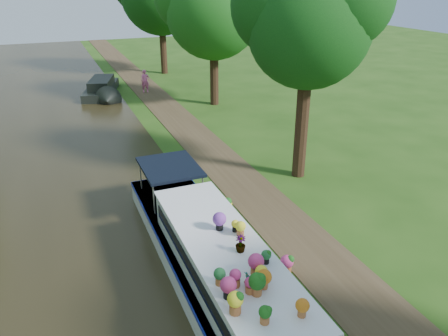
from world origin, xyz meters
TOP-DOWN VIEW (x-y plane):
  - ground at (0.00, 0.00)m, footprint 100.00×100.00m
  - canal_water at (-6.00, 0.00)m, footprint 10.00×100.00m
  - towpath at (1.20, 0.00)m, footprint 2.20×100.00m
  - plant_boat at (-2.25, -3.42)m, footprint 2.29×13.52m
  - tree_near_overhang at (3.79, 3.06)m, footprint 5.52×5.28m
  - tree_near_mid at (4.48, 15.08)m, footprint 6.90×6.60m
  - second_boat at (-2.19, 20.25)m, footprint 3.36×6.64m
  - pedestrian_pink at (0.91, 19.84)m, footprint 0.63×0.44m
  - verge_plant at (-0.60, 1.74)m, footprint 0.42×0.40m

SIDE VIEW (x-z plane):
  - ground at x=0.00m, z-range 0.00..0.00m
  - canal_water at x=-6.00m, z-range 0.00..0.02m
  - towpath at x=1.20m, z-range 0.00..0.03m
  - verge_plant at x=-0.60m, z-range 0.00..0.37m
  - second_boat at x=-2.19m, z-range -0.11..1.10m
  - plant_boat at x=-2.25m, z-range -0.30..2.00m
  - pedestrian_pink at x=0.91m, z-range 0.03..1.68m
  - tree_near_mid at x=4.48m, z-range 1.74..11.14m
  - tree_near_overhang at x=3.79m, z-range 2.11..11.10m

